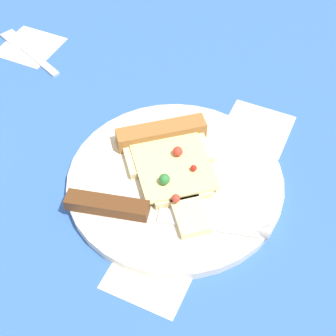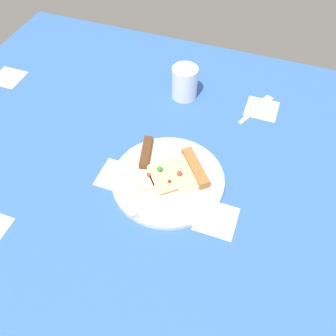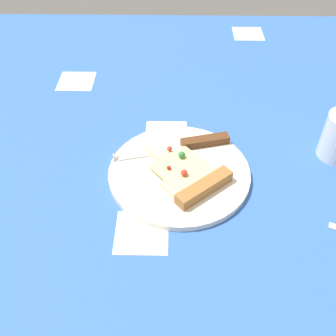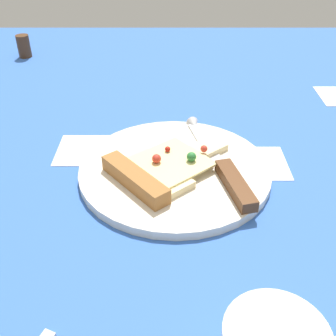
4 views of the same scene
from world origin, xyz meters
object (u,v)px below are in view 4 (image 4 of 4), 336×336
Objects in this scene: pepper_shaker at (24,46)px; pizza_slice at (161,169)px; plate at (175,170)px; knife at (222,167)px.

pizza_slice is at bearing -56.51° from pepper_shaker.
plate is 60.23cm from pepper_shaker.
plate is at bearing 158.44° from knife.
plate is at bearing 90.25° from pizza_slice.
knife is 64.94cm from pepper_shaker.
plate is 6.72cm from knife.
knife is at bearing -49.85° from pepper_shaker.
pizza_slice is (-1.97, -1.65, 1.42)cm from plate.
pizza_slice is 3.54× the size of pepper_shaker.
pizza_slice reaches higher than knife.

